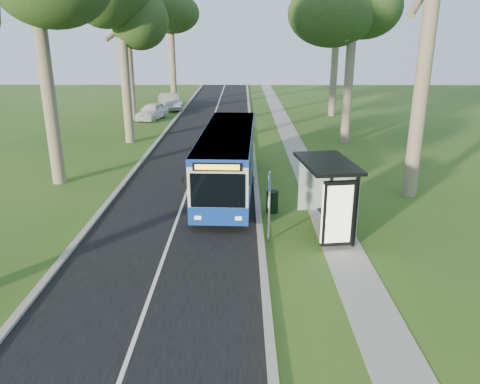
% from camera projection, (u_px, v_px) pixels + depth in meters
% --- Properties ---
extents(ground, '(120.00, 120.00, 0.00)m').
position_uv_depth(ground, '(261.00, 247.00, 17.40)').
color(ground, '#2C531A').
rests_on(ground, ground).
extents(road, '(7.00, 100.00, 0.02)m').
position_uv_depth(road, '(194.00, 172.00, 26.90)').
color(road, black).
rests_on(road, ground).
extents(kerb_east, '(0.25, 100.00, 0.12)m').
position_uv_depth(kerb_east, '(255.00, 171.00, 26.86)').
color(kerb_east, '#9E9B93').
rests_on(kerb_east, ground).
extents(kerb_west, '(0.25, 100.00, 0.12)m').
position_uv_depth(kerb_west, '(133.00, 171.00, 26.90)').
color(kerb_west, '#9E9B93').
rests_on(kerb_west, ground).
extents(centre_line, '(0.12, 100.00, 0.00)m').
position_uv_depth(centre_line, '(194.00, 172.00, 26.89)').
color(centre_line, white).
rests_on(centre_line, road).
extents(footpath, '(1.50, 100.00, 0.02)m').
position_uv_depth(footpath, '(307.00, 172.00, 26.86)').
color(footpath, gray).
rests_on(footpath, ground).
extents(bus, '(2.85, 11.53, 3.03)m').
position_uv_depth(bus, '(228.00, 159.00, 23.48)').
color(bus, silver).
rests_on(bus, ground).
extents(bus_stop_sign, '(0.12, 0.39, 2.76)m').
position_uv_depth(bus_stop_sign, '(269.00, 198.00, 17.44)').
color(bus_stop_sign, gray).
rests_on(bus_stop_sign, ground).
extents(bus_shelter, '(2.29, 3.63, 2.93)m').
position_uv_depth(bus_shelter, '(332.00, 187.00, 17.59)').
color(bus_shelter, black).
rests_on(bus_shelter, ground).
extents(litter_bin, '(0.56, 0.56, 0.98)m').
position_uv_depth(litter_bin, '(272.00, 202.00, 20.69)').
color(litter_bin, black).
rests_on(litter_bin, ground).
extents(car_white, '(2.77, 4.78, 1.53)m').
position_uv_depth(car_white, '(152.00, 111.00, 43.61)').
color(car_white, white).
rests_on(car_white, ground).
extents(car_silver, '(3.28, 5.29, 1.65)m').
position_uv_depth(car_silver, '(170.00, 102.00, 49.39)').
color(car_silver, '#B2B5BA').
rests_on(car_silver, ground).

